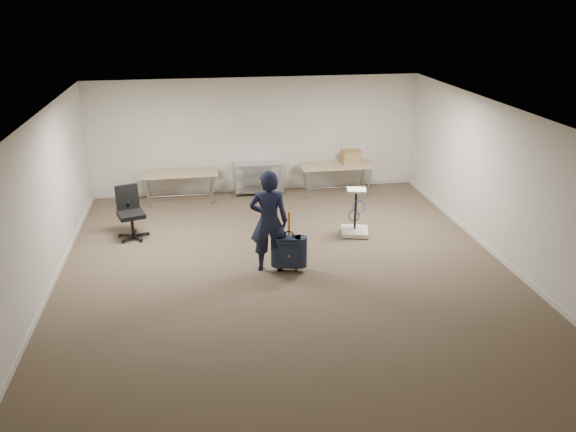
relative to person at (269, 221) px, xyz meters
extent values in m
plane|color=#4B3C2D|center=(0.28, -0.10, -0.93)|extent=(9.00, 9.00, 0.00)
plane|color=beige|center=(0.28, 4.40, 0.47)|extent=(8.00, 0.00, 8.00)
plane|color=beige|center=(0.28, -4.60, 0.47)|extent=(8.00, 0.00, 8.00)
plane|color=beige|center=(-3.72, -0.10, 0.47)|extent=(0.00, 9.00, 9.00)
plane|color=beige|center=(4.28, -0.10, 0.47)|extent=(0.00, 9.00, 9.00)
plane|color=silver|center=(0.28, -0.10, 1.87)|extent=(8.00, 8.00, 0.00)
cube|color=beige|center=(0.28, 4.39, -0.88)|extent=(8.00, 0.02, 0.10)
cube|color=beige|center=(-3.71, -0.10, -0.88)|extent=(0.02, 9.00, 0.10)
cube|color=beige|center=(4.27, -0.10, -0.88)|extent=(0.02, 9.00, 0.10)
cube|color=#9A7E5E|center=(-1.62, 3.85, -0.22)|extent=(1.80, 0.75, 0.03)
cylinder|color=gray|center=(-1.62, 3.85, -0.78)|extent=(1.50, 0.02, 0.02)
cylinder|color=gray|center=(-2.37, 3.55, -0.58)|extent=(0.13, 0.04, 0.69)
cylinder|color=gray|center=(-0.87, 3.55, -0.58)|extent=(0.13, 0.04, 0.69)
cylinder|color=gray|center=(-2.37, 4.15, -0.58)|extent=(0.13, 0.04, 0.69)
cylinder|color=gray|center=(-0.87, 4.15, -0.58)|extent=(0.13, 0.04, 0.69)
cube|color=#9A7E5E|center=(2.18, 3.85, -0.22)|extent=(1.80, 0.75, 0.03)
cylinder|color=gray|center=(2.18, 3.85, -0.78)|extent=(1.50, 0.02, 0.02)
cylinder|color=gray|center=(1.43, 3.55, -0.58)|extent=(0.13, 0.04, 0.69)
cylinder|color=gray|center=(2.93, 3.55, -0.58)|extent=(0.13, 0.04, 0.69)
cylinder|color=gray|center=(1.43, 4.15, -0.58)|extent=(0.13, 0.04, 0.69)
cylinder|color=gray|center=(2.93, 4.15, -0.58)|extent=(0.13, 0.04, 0.69)
cylinder|color=silver|center=(-0.32, 3.87, -0.53)|extent=(0.02, 0.02, 0.80)
cylinder|color=silver|center=(0.88, 3.87, -0.53)|extent=(0.02, 0.02, 0.80)
cylinder|color=silver|center=(-0.32, 4.32, -0.53)|extent=(0.02, 0.02, 0.80)
cylinder|color=silver|center=(0.88, 4.32, -0.53)|extent=(0.02, 0.02, 0.80)
cube|color=silver|center=(0.28, 4.10, -0.83)|extent=(1.20, 0.45, 0.02)
cube|color=silver|center=(0.28, 4.10, -0.48)|extent=(1.20, 0.45, 0.02)
cube|color=silver|center=(0.28, 4.10, -0.15)|extent=(1.20, 0.45, 0.01)
imported|color=black|center=(0.00, 0.00, 0.00)|extent=(0.75, 0.57, 1.86)
cube|color=#162033|center=(0.33, -0.13, -0.54)|extent=(0.45, 0.32, 0.56)
cube|color=black|center=(0.34, -0.11, -0.84)|extent=(0.39, 0.24, 0.03)
cylinder|color=black|center=(0.21, -0.10, -0.89)|extent=(0.04, 0.08, 0.08)
cylinder|color=black|center=(0.46, -0.16, -0.89)|extent=(0.04, 0.08, 0.08)
torus|color=black|center=(0.33, -0.13, -0.23)|extent=(0.18, 0.06, 0.18)
cube|color=orange|center=(0.34, -0.11, -0.03)|extent=(0.04, 0.01, 0.43)
cylinder|color=black|center=(-2.54, 1.83, -0.88)|extent=(0.65, 0.65, 0.10)
cylinder|color=black|center=(-2.54, 1.83, -0.66)|extent=(0.06, 0.06, 0.43)
cube|color=black|center=(-2.54, 1.83, -0.42)|extent=(0.62, 0.62, 0.09)
cube|color=black|center=(-2.61, 2.06, -0.12)|extent=(0.45, 0.20, 0.52)
cube|color=beige|center=(1.94, 1.28, -0.87)|extent=(0.65, 0.65, 0.09)
cylinder|color=black|center=(1.73, 1.06, -0.91)|extent=(0.06, 0.06, 0.04)
cylinder|color=black|center=(1.94, 1.33, -0.39)|extent=(0.05, 0.05, 0.86)
cube|color=beige|center=(1.94, 1.28, 0.03)|extent=(0.44, 0.40, 0.04)
torus|color=blue|center=(1.99, 1.19, -0.29)|extent=(0.29, 0.17, 0.26)
cube|color=brown|center=(2.55, 3.92, -0.03)|extent=(0.47, 0.36, 0.33)
camera|label=1|loc=(-1.14, -8.98, 3.70)|focal=35.00mm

